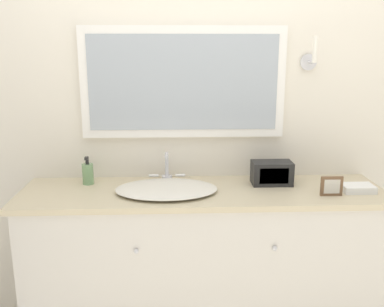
# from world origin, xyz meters

# --- Properties ---
(wall_back) EXTENTS (8.00, 0.18, 2.55)m
(wall_back) POSITION_xyz_m (-0.00, 0.55, 1.28)
(wall_back) COLOR silver
(wall_back) RESTS_ON ground_plane
(vanity_counter) EXTENTS (1.93, 0.51, 0.90)m
(vanity_counter) POSITION_xyz_m (0.00, 0.27, 0.45)
(vanity_counter) COLOR beige
(vanity_counter) RESTS_ON ground_plane
(sink_basin) EXTENTS (0.53, 0.41, 0.17)m
(sink_basin) POSITION_xyz_m (-0.19, 0.25, 0.91)
(sink_basin) COLOR silver
(sink_basin) RESTS_ON vanity_counter
(soap_bottle) EXTENTS (0.06, 0.06, 0.16)m
(soap_bottle) POSITION_xyz_m (-0.63, 0.40, 0.96)
(soap_bottle) COLOR #709966
(soap_bottle) RESTS_ON vanity_counter
(appliance_box) EXTENTS (0.22, 0.12, 0.13)m
(appliance_box) POSITION_xyz_m (0.38, 0.36, 0.96)
(appliance_box) COLOR black
(appliance_box) RESTS_ON vanity_counter
(picture_frame) EXTENTS (0.11, 0.01, 0.10)m
(picture_frame) POSITION_xyz_m (0.65, 0.16, 0.95)
(picture_frame) COLOR brown
(picture_frame) RESTS_ON vanity_counter
(hand_towel_near_sink) EXTENTS (0.16, 0.11, 0.04)m
(hand_towel_near_sink) POSITION_xyz_m (0.81, 0.22, 0.91)
(hand_towel_near_sink) COLOR white
(hand_towel_near_sink) RESTS_ON vanity_counter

